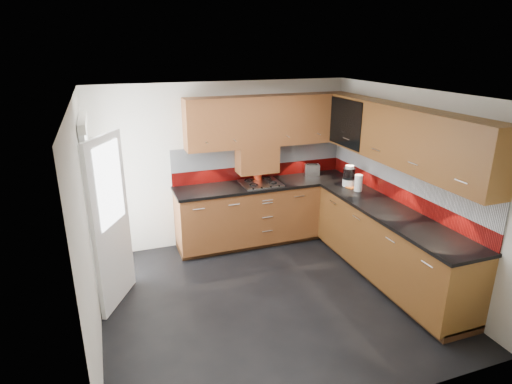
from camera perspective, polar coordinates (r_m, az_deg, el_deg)
name	(u,v)px	position (r m, az deg, el deg)	size (l,w,h in m)	color
room	(269,179)	(4.66, 1.81, 1.77)	(4.00, 3.80, 2.64)	black
base_cabinets	(321,229)	(6.07, 8.61, -4.90)	(2.70, 3.20, 0.95)	#562C13
countertop	(322,197)	(5.88, 8.79, -0.68)	(2.72, 3.22, 0.04)	black
backsplash	(330,171)	(6.08, 9.78, 2.81)	(2.70, 3.20, 0.54)	maroon
upper_cabinets	(335,128)	(5.79, 10.43, 8.36)	(2.50, 3.20, 0.72)	#562C13
extractor_hood	(257,159)	(6.34, 0.12, 4.43)	(0.60, 0.33, 0.40)	#562C13
glass_cabinet	(354,121)	(6.27, 12.99, 9.25)	(0.32, 0.80, 0.66)	black
back_door	(101,215)	(5.22, -19.98, -2.91)	(0.42, 1.19, 2.04)	white
gas_hob	(261,183)	(6.29, 0.64, 1.20)	(0.57, 0.50, 0.04)	silver
utensil_pot	(258,174)	(6.43, 0.22, 2.38)	(0.12, 0.12, 0.43)	red
toaster	(312,170)	(6.79, 7.46, 2.98)	(0.26, 0.20, 0.17)	silver
food_processor	(349,177)	(6.32, 12.31, 2.02)	(0.18, 0.18, 0.30)	white
paper_towel	(358,183)	(6.13, 13.50, 1.18)	(0.11, 0.11, 0.23)	white
orange_cloth	(351,187)	(6.28, 12.58, 0.64)	(0.13, 0.11, 0.01)	orange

